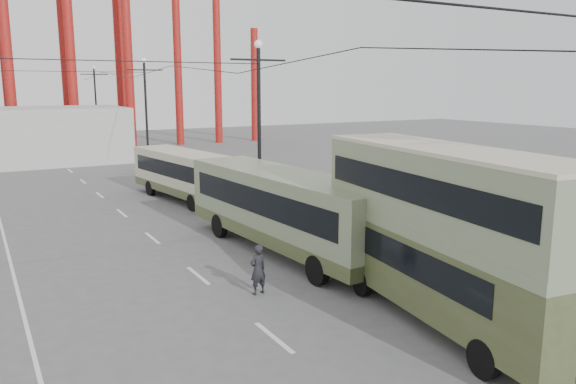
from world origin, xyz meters
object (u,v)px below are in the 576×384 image
double_decker_bus (445,226)px  single_decker_green (284,207)px  pedestrian (258,269)px  single_decker_cream (184,173)px

double_decker_bus → single_decker_green: size_ratio=0.82×
double_decker_bus → pedestrian: double_decker_bus is taller
double_decker_bus → single_decker_cream: bearing=98.6°
pedestrian → double_decker_bus: bearing=118.1°
double_decker_bus → pedestrian: 6.37m
double_decker_bus → single_decker_cream: 21.28m
double_decker_bus → single_decker_green: double_decker_bus is taller
single_decker_green → single_decker_cream: size_ratio=1.24×
single_decker_green → pedestrian: bearing=-133.2°
single_decker_cream → pedestrian: single_decker_cream is taller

